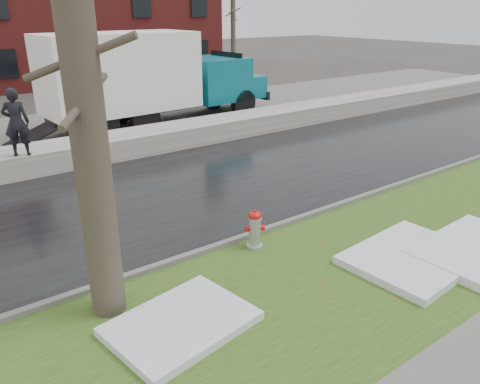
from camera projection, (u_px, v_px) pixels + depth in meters
ground at (280, 256)px, 9.73m from camera, size 120.00×120.00×0.00m
verge at (323, 282)px, 8.79m from camera, size 60.00×4.50×0.04m
road at (174, 192)px, 13.10m from camera, size 60.00×7.00×0.03m
parking_lot at (75, 131)px, 19.46m from camera, size 60.00×9.00×0.03m
curb at (250, 235)px, 10.45m from camera, size 60.00×0.15×0.14m
snowbank at (115, 146)px, 16.11m from camera, size 60.00×1.60×0.75m
brick_building at (12, 5)px, 31.46m from camera, size 26.00×12.00×10.00m
bg_tree_right at (233, 29)px, 35.30m from camera, size 1.40×1.62×6.50m
fire_hydrant at (255, 227)px, 9.84m from camera, size 0.43×0.41×0.87m
tree at (85, 105)px, 6.70m from camera, size 1.36×1.49×6.90m
box_truck at (148, 77)px, 19.75m from camera, size 11.83×3.35×3.92m
worker at (16, 122)px, 13.46m from camera, size 0.84×0.69×1.98m
snow_patch_near at (413, 258)px, 9.43m from camera, size 2.74×2.18×0.16m
snow_patch_far at (181, 323)px, 7.48m from camera, size 2.42×1.92×0.14m
snow_patch_side at (477, 250)px, 9.72m from camera, size 2.87×1.91×0.18m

